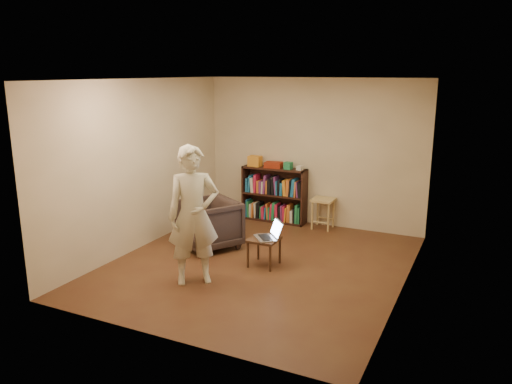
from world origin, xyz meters
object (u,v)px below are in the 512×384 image
at_px(bookshelf, 274,198).
at_px(person, 193,215).
at_px(side_table, 264,243).
at_px(stool, 323,204).
at_px(armchair, 209,224).
at_px(laptop, 270,234).

height_order(bookshelf, person, person).
distance_m(side_table, person, 1.22).
height_order(stool, armchair, armchair).
bearing_deg(stool, side_table, -96.04).
relative_size(bookshelf, side_table, 2.96).
relative_size(laptop, person, 0.27).
xyz_separation_m(stool, laptop, (-0.14, -1.98, 0.03)).
height_order(armchair, person, person).
bearing_deg(bookshelf, person, -86.96).
bearing_deg(armchair, bookshelf, 110.50).
bearing_deg(armchair, side_table, 15.79).
bearing_deg(person, stool, 35.70).
xyz_separation_m(bookshelf, stool, (0.96, -0.06, -0.00)).
relative_size(stool, person, 0.30).
relative_size(stool, laptop, 1.09).
bearing_deg(side_table, bookshelf, 109.69).
relative_size(stool, side_table, 1.33).
distance_m(side_table, laptop, 0.15).
bearing_deg(stool, armchair, -127.44).
height_order(laptop, person, person).
height_order(side_table, person, person).
xyz_separation_m(stool, armchair, (-1.30, -1.70, -0.05)).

